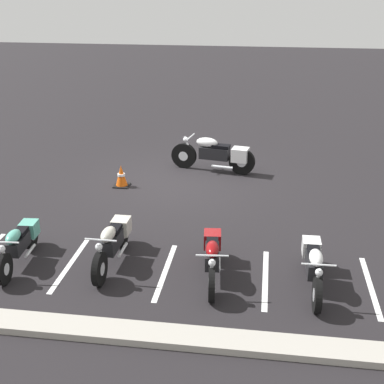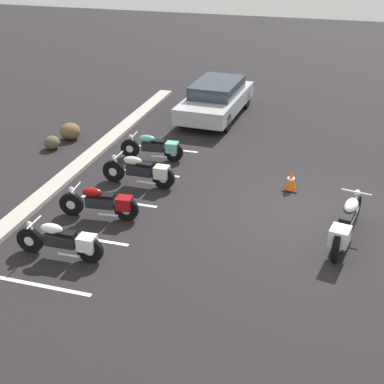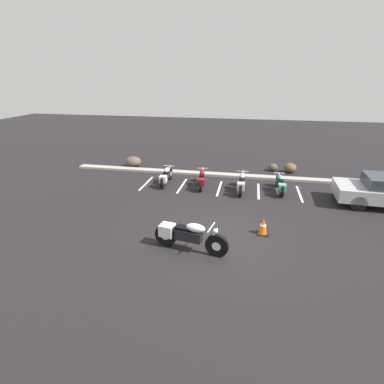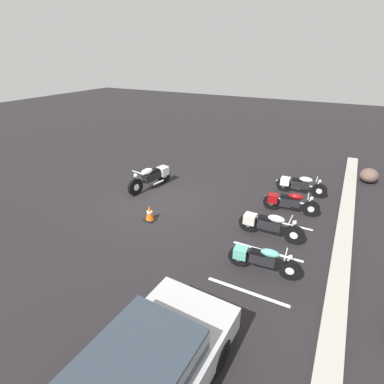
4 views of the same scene
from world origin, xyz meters
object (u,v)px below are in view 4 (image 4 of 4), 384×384
object	(u,v)px
motorcycle_white_featured	(152,177)
parked_bike_2	(268,224)
landscape_rock_2	(369,175)
parked_bike_0	(299,184)
parked_bike_3	(260,259)
parked_bike_1	(288,202)
traffic_cone	(150,213)

from	to	relation	value
motorcycle_white_featured	parked_bike_2	size ratio (longest dim) A/B	1.16
landscape_rock_2	parked_bike_0	bearing A→B (deg)	-43.30
motorcycle_white_featured	parked_bike_3	world-z (taller)	motorcycle_white_featured
parked_bike_2	parked_bike_1	bearing A→B (deg)	83.34
parked_bike_0	parked_bike_3	distance (m)	5.52
parked_bike_2	traffic_cone	xyz separation A→B (m)	(0.90, -3.92, -0.17)
parked_bike_1	traffic_cone	bearing A→B (deg)	-151.41
parked_bike_1	parked_bike_3	size ratio (longest dim) A/B	1.03
parked_bike_1	parked_bike_2	distance (m)	1.96
parked_bike_0	parked_bike_2	world-z (taller)	parked_bike_2
parked_bike_3	landscape_rock_2	bearing A→B (deg)	68.27
parked_bike_1	landscape_rock_2	bearing A→B (deg)	54.05
motorcycle_white_featured	landscape_rock_2	xyz separation A→B (m)	(-5.07, 8.35, -0.20)
parked_bike_3	motorcycle_white_featured	bearing A→B (deg)	146.50
motorcycle_white_featured	parked_bike_1	bearing A→B (deg)	105.34
parked_bike_2	traffic_cone	bearing A→B (deg)	-166.15
parked_bike_3	parked_bike_2	bearing A→B (deg)	94.84
parked_bike_1	parked_bike_0	bearing A→B (deg)	82.34
motorcycle_white_featured	traffic_cone	distance (m)	2.81
parked_bike_1	parked_bike_3	distance (m)	3.71
motorcycle_white_featured	parked_bike_0	bearing A→B (deg)	122.27
traffic_cone	motorcycle_white_featured	bearing A→B (deg)	-147.60
parked_bike_0	parked_bike_3	world-z (taller)	parked_bike_0
motorcycle_white_featured	traffic_cone	xyz separation A→B (m)	(2.36, 1.50, -0.24)
traffic_cone	landscape_rock_2	bearing A→B (deg)	137.32
parked_bike_3	landscape_rock_2	xyz separation A→B (m)	(-8.29, 2.66, -0.10)
parked_bike_3	parked_bike_1	bearing A→B (deg)	86.32
parked_bike_3	traffic_cone	distance (m)	4.28
parked_bike_2	parked_bike_3	xyz separation A→B (m)	(1.77, 0.27, -0.03)
motorcycle_white_featured	parked_bike_0	size ratio (longest dim) A/B	1.20
parked_bike_2	parked_bike_3	size ratio (longest dim) A/B	1.07
parked_bike_0	traffic_cone	world-z (taller)	parked_bike_0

